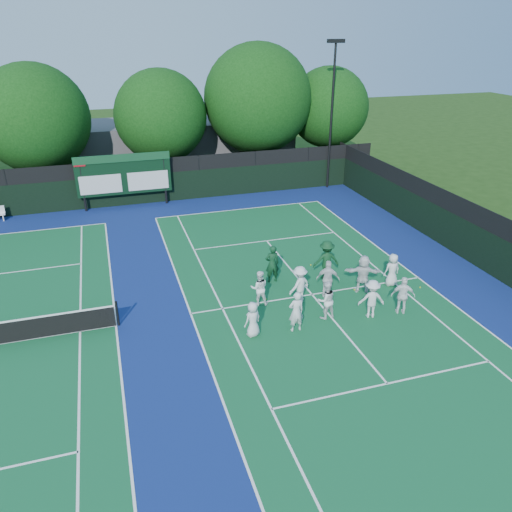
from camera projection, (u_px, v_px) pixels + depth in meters
name	position (u px, v px, depth m)	size (l,w,h in m)	color
ground	(321.00, 306.00, 21.42)	(120.00, 120.00, 0.00)	#1E3C10
court_apron	(178.00, 316.00, 20.67)	(34.00, 32.00, 0.01)	navy
near_court	(312.00, 294.00, 22.29)	(11.05, 23.85, 0.01)	#12582D
back_fence	(140.00, 184.00, 33.08)	(34.00, 0.08, 3.00)	black
divider_fence_right	(485.00, 243.00, 24.15)	(0.08, 32.00, 3.00)	black
scoreboard	(124.00, 175.00, 32.10)	(6.00, 0.21, 3.55)	black
clubhouse	(180.00, 145.00, 40.82)	(18.00, 6.00, 4.00)	#56555A
light_pole_right	(332.00, 99.00, 34.39)	(1.20, 0.30, 10.12)	black
tree_b	(38.00, 121.00, 32.96)	(7.12, 7.12, 8.92)	#32180E
tree_c	(163.00, 118.00, 35.28)	(6.47, 6.47, 8.36)	#32180E
tree_d	(259.00, 102.00, 36.86)	(7.93, 7.93, 9.98)	#32180E
tree_e	(330.00, 109.00, 38.76)	(6.13, 6.13, 8.23)	#32180E
tennis_ball_1	(372.00, 282.00, 23.29)	(0.07, 0.07, 0.07)	yellow
tennis_ball_2	(420.00, 287.00, 22.85)	(0.07, 0.07, 0.07)	yellow
tennis_ball_3	(266.00, 299.00, 21.86)	(0.07, 0.07, 0.07)	yellow
tennis_ball_4	(311.00, 265.00, 24.97)	(0.07, 0.07, 0.07)	yellow
tennis_ball_5	(354.00, 290.00, 22.64)	(0.07, 0.07, 0.07)	yellow
player_front_0	(253.00, 319.00, 19.07)	(0.71, 0.46, 1.46)	silver
player_front_1	(296.00, 312.00, 19.34)	(0.62, 0.41, 1.71)	silver
player_front_2	(326.00, 300.00, 20.22)	(0.80, 0.62, 1.65)	white
player_front_3	(372.00, 299.00, 20.28)	(1.08, 0.62, 1.67)	silver
player_front_4	(403.00, 296.00, 20.53)	(0.98, 0.41, 1.67)	white
player_back_0	(259.00, 288.00, 21.22)	(0.77, 0.60, 1.58)	white
player_back_1	(300.00, 285.00, 21.34)	(1.10, 0.63, 1.71)	white
player_back_2	(328.00, 279.00, 21.79)	(1.02, 0.42, 1.74)	silver
player_back_3	(363.00, 274.00, 22.22)	(1.64, 0.52, 1.77)	silver
player_back_4	(392.00, 270.00, 22.80)	(0.76, 0.50, 1.56)	silver
coach_left	(272.00, 264.00, 23.07)	(0.67, 0.44, 1.83)	#0F371D
coach_right	(326.00, 260.00, 23.32)	(1.24, 0.72, 1.93)	#103B1D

